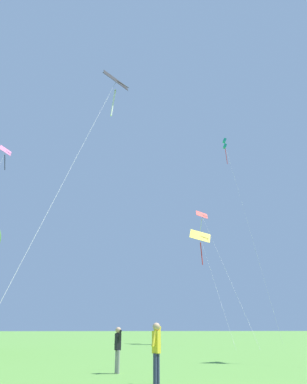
{
  "coord_description": "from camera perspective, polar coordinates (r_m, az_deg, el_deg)",
  "views": [
    {
      "loc": [
        -2.51,
        -4.32,
        1.48
      ],
      "look_at": [
        1.13,
        27.35,
        13.14
      ],
      "focal_mm": 34.87,
      "sensor_mm": 36.0,
      "label": 1
    }
  ],
  "objects": [
    {
      "name": "kite_pink_low",
      "position": [
        48.14,
        -21.94,
        4.87
      ],
      "size": [
        1.41,
        9.72,
        22.49
      ],
      "color": "pink",
      "rests_on": "ground_plane"
    },
    {
      "name": "kite_black_large",
      "position": [
        25.99,
        -6.05,
        15.48
      ],
      "size": [
        4.19,
        12.75,
        18.38
      ],
      "color": "black",
      "rests_on": "ground_plane"
    },
    {
      "name": "person_near_tree",
      "position": [
        14.3,
        -5.48,
        -22.29
      ],
      "size": [
        0.27,
        0.47,
        1.51
      ],
      "color": "gray",
      "rests_on": "ground_plane"
    },
    {
      "name": "kite_teal_box",
      "position": [
        56.8,
        10.9,
        7.05
      ],
      "size": [
        1.99,
        9.05,
        28.17
      ],
      "color": "teal",
      "rests_on": "ground_plane"
    },
    {
      "name": "kite_red_high",
      "position": [
        41.99,
        7.57,
        -4.34
      ],
      "size": [
        1.86,
        11.52,
        14.13
      ],
      "color": "red",
      "rests_on": "ground_plane"
    },
    {
      "name": "person_far_back",
      "position": [
        11.55,
        0.44,
        -22.58
      ],
      "size": [
        0.37,
        0.47,
        1.63
      ],
      "color": "#2D3351",
      "rests_on": "ground_plane"
    },
    {
      "name": "kite_yellow_diamond",
      "position": [
        39.51,
        7.24,
        -7.51
      ],
      "size": [
        2.5,
        9.3,
        11.47
      ],
      "color": "yellow",
      "rests_on": "ground_plane"
    }
  ]
}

